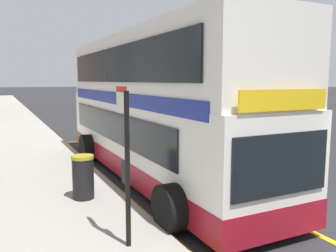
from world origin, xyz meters
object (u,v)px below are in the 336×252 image
object	(u,v)px
double_decker_bus	(152,112)
litter_bin	(83,177)
parked_car_maroon_ahead	(100,99)
bus_stop_sign	(126,154)

from	to	relation	value
double_decker_bus	litter_bin	world-z (taller)	double_decker_bus
double_decker_bus	parked_car_maroon_ahead	size ratio (longest dim) A/B	2.67
double_decker_bus	litter_bin	xyz separation A→B (m)	(-2.56, -1.59, -1.38)
double_decker_bus	parked_car_maroon_ahead	world-z (taller)	double_decker_bus
bus_stop_sign	parked_car_maroon_ahead	bearing A→B (deg)	75.38
bus_stop_sign	double_decker_bus	bearing A→B (deg)	61.10
double_decker_bus	parked_car_maroon_ahead	bearing A→B (deg)	77.51
bus_stop_sign	litter_bin	xyz separation A→B (m)	(-0.15, 2.78, -1.09)
bus_stop_sign	litter_bin	bearing A→B (deg)	93.07
litter_bin	double_decker_bus	bearing A→B (deg)	31.88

